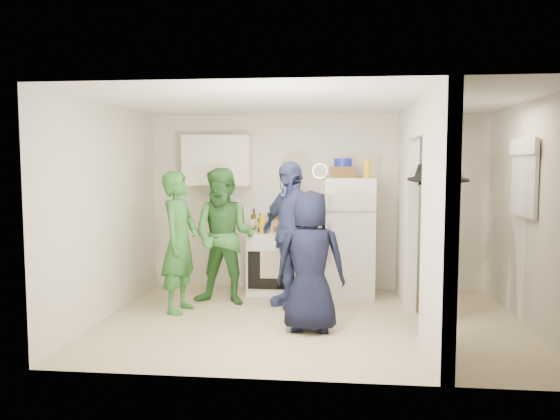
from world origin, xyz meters
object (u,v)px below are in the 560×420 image
Objects in this scene: person_green_left at (180,242)px; person_navy at (310,261)px; stove at (274,262)px; person_green_center at (224,236)px; wicker_basket at (343,172)px; person_nook at (436,239)px; yellow_cup_stack_top at (367,169)px; fridge at (350,237)px; blue_bowl at (343,163)px; person_denim at (290,234)px.

person_navy is at bearing -102.43° from person_green_left.
person_green_center is at bearing -129.49° from stove.
wicker_basket reaches higher than stove.
person_navy is at bearing -57.88° from person_nook.
wicker_basket is at bearing 154.89° from yellow_cup_stack_top.
wicker_basket is (0.95, 0.02, 1.26)m from stove.
person_green_left reaches higher than person_navy.
yellow_cup_stack_top reaches higher than person_green_center.
blue_bowl is at bearing 153.43° from fridge.
person_nook is at bearing -80.78° from person_green_left.
person_denim is at bearing -93.97° from person_nook.
blue_bowl is 0.13× the size of person_nook.
blue_bowl reaches higher than person_green_center.
person_navy is (1.62, -0.62, -0.09)m from person_green_left.
stove is 0.56× the size of person_navy.
person_green_left is 0.93× the size of person_denim.
person_nook is (0.98, -1.01, 0.13)m from fridge.
yellow_cup_stack_top is (0.32, -0.15, -0.08)m from blue_bowl.
person_green_center is 0.95× the size of person_denim.
person_nook is (1.74, -0.35, 0.01)m from person_denim.
wicker_basket reaches higher than person_navy.
person_green_left is at bearing -150.98° from blue_bowl.
person_green_left is at bearing -81.82° from person_nook.
person_denim is (-0.76, -0.66, 0.11)m from fridge.
person_navy is (-0.46, -1.67, -0.04)m from fridge.
blue_bowl is (-0.10, 0.05, 1.01)m from fridge.
blue_bowl reaches higher than person_nook.
person_denim reaches higher than person_navy.
yellow_cup_stack_top reaches higher than stove.
stove is at bearing 174.16° from yellow_cup_stack_top.
yellow_cup_stack_top is at bearing -112.66° from person_navy.
person_nook reaches higher than stove.
wicker_basket is 0.20× the size of person_green_center.
stove is at bearing -109.65° from person_nook.
wicker_basket is 0.19× the size of person_nook.
wicker_basket is 0.36m from yellow_cup_stack_top.
person_green_center is at bearing -158.15° from fridge.
person_navy is at bearing -113.30° from yellow_cup_stack_top.
stove is 2.34m from person_nook.
person_denim is (1.32, 0.39, 0.06)m from person_green_left.
fridge is at bearing 29.10° from person_green_center.
person_denim is at bearing -65.02° from person_green_left.
person_green_center reaches higher than stove.
blue_bowl reaches higher than person_navy.
person_nook is (1.08, -1.06, -0.89)m from blue_bowl.
person_green_center is (-1.83, -0.54, -0.86)m from yellow_cup_stack_top.
stove is 1.58m from wicker_basket.
person_nook reaches higher than person_navy.
yellow_cup_stack_top is at bearing 23.84° from person_green_center.
person_green_center is at bearing -41.08° from person_navy.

